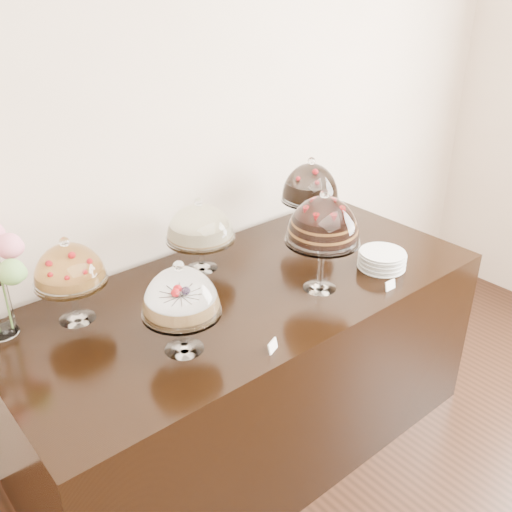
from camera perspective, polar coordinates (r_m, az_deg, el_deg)
wall_back at (r=2.72m, az=-9.19°, el=12.07°), size 5.00×0.04×3.00m
display_counter at (r=2.82m, az=-0.67°, el=-11.10°), size 2.20×1.00×0.90m
cake_stand_sugar_sponge at (r=2.07m, az=-7.54°, el=-3.96°), size 0.29×0.29×0.38m
cake_stand_choco_layer at (r=2.43m, az=6.74°, el=3.26°), size 0.32×0.32×0.47m
cake_stand_cheesecake at (r=2.64m, az=-5.63°, el=3.06°), size 0.32×0.32×0.36m
cake_stand_dark_choco at (r=2.98m, az=5.46°, el=7.04°), size 0.30×0.30×0.42m
cake_stand_fruit_tart at (r=2.35m, az=-18.20°, el=-1.15°), size 0.29×0.29×0.37m
plate_stack at (r=2.77m, az=12.48°, el=-0.37°), size 0.22×0.22×0.08m
price_card_left at (r=2.16m, az=1.68°, el=-8.99°), size 0.06×0.04×0.04m
price_card_right at (r=2.61m, az=13.28°, el=-2.86°), size 0.06×0.02×0.04m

